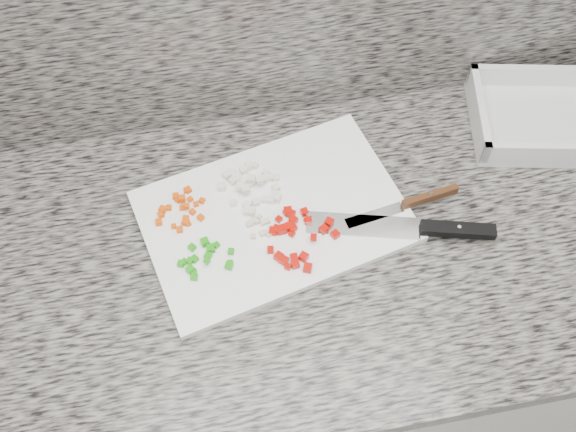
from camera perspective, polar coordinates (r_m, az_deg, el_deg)
The scene contains 11 objects.
cabinet at distance 1.50m, azimuth 1.10°, elevation -11.08°, with size 3.92×0.62×0.86m, color silver.
countertop at distance 1.09m, azimuth 1.49°, elevation -2.93°, with size 3.96×0.64×0.04m, color slate.
cutting_board at distance 1.09m, azimuth -1.23°, elevation -0.03°, with size 0.43×0.29×0.01m, color white.
carrot_pile at distance 1.10m, azimuth -9.49°, elevation 0.59°, with size 0.09×0.09×0.02m.
onion_pile at distance 1.11m, azimuth -3.28°, elevation 2.63°, with size 0.11×0.11×0.02m.
green_pepper_pile at distance 1.05m, azimuth -7.52°, elevation -3.70°, with size 0.09×0.07×0.02m.
red_pepper_pile at distance 1.06m, azimuth 0.69°, elevation -1.68°, with size 0.12×0.13×0.02m.
garlic_pile at distance 1.07m, azimuth -2.51°, elevation -0.92°, with size 0.05×0.05×0.01m.
chef_knife at distance 1.09m, azimuth 12.10°, elevation -1.08°, with size 0.31×0.11×0.02m.
paring_knife at distance 1.11m, azimuth 11.31°, elevation 1.29°, with size 0.21×0.05×0.02m.
tray at distance 1.30m, azimuth 22.04°, elevation 8.03°, with size 0.31×0.25×0.06m.
Camera 1 is at (-0.12, 0.94, 1.84)m, focal length 40.00 mm.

